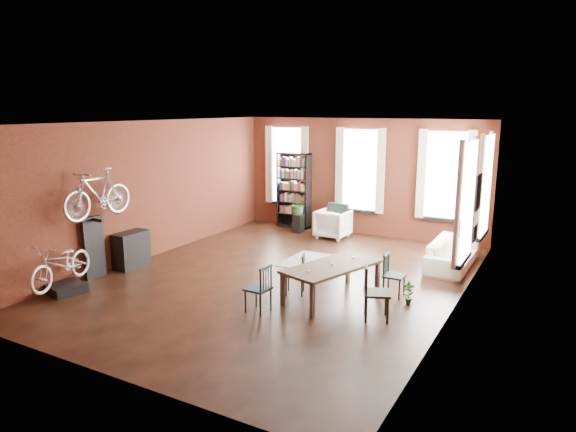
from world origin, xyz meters
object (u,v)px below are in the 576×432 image
Objects in this scene: bookshelf at (294,190)px; dining_chair_d at (394,275)px; dining_chair_b at (295,274)px; dining_table at (332,282)px; cream_sofa at (453,249)px; plant_stand at (298,224)px; bike_trainer at (66,288)px; bicycle_floor at (60,244)px; dining_chair_c at (377,293)px; white_armchair at (333,222)px; console_table at (131,250)px; dining_chair_a at (258,288)px.

dining_chair_d is at bearing -43.25° from bookshelf.
dining_table is at bearing 75.97° from dining_chair_b.
plant_stand is at bearing 75.60° from cream_sofa.
dining_table is 5.20m from plant_stand.
cream_sofa is 8.11m from bike_trainer.
cream_sofa is (1.54, 3.12, 0.08)m from dining_table.
bookshelf is 5.28m from cream_sofa.
bicycle_floor is at bearing -82.13° from dining_chair_b.
dining_chair_c reaches higher than plant_stand.
cream_sofa is 4.65m from plant_stand.
console_table is at bearing 60.57° from white_armchair.
dining_chair_d is (-0.07, 1.18, -0.06)m from dining_chair_c.
plant_stand is at bearing -173.89° from dining_chair_b.
cream_sofa is at bearing 123.76° from dining_chair_b.
cream_sofa reaches higher than plant_stand.
bike_trainer is (-5.55, -2.89, -0.32)m from dining_chair_d.
white_armchair is 1.64× the size of plant_stand.
dining_chair_c reaches higher than cream_sofa.
dining_chair_d is 6.27m from bike_trainer.
dining_chair_b is at bearing 114.63° from dining_chair_d.
dining_chair_c is 1.18m from dining_chair_d.
cream_sofa reaches higher than console_table.
bookshelf is at bearing 129.54° from plant_stand.
white_armchair is (-1.14, 4.31, 0.03)m from dining_chair_b.
bike_trainer is (-3.72, -1.02, -0.33)m from dining_chair_a.
bookshelf is at bearing 80.48° from bike_trainer.
dining_chair_c is 0.58× the size of bicycle_floor.
white_armchair is 1.38× the size of bike_trainer.
dining_chair_a is at bearing -66.98° from bookshelf.
dining_table is at bearing 146.48° from dining_chair_a.
dining_chair_b is at bearing 107.01° from white_armchair.
bookshelf is 2.61× the size of white_armchair.
bookshelf is at bearing 16.72° from dining_chair_c.
bookshelf is at bearing -153.76° from dining_chair_a.
dining_chair_a is 1.39× the size of bike_trainer.
plant_stand is (-2.24, 4.36, -0.13)m from dining_chair_b.
bike_trainer is (-6.12, -5.31, -0.32)m from cream_sofa.
dining_chair_a is at bearing -68.95° from plant_stand.
dining_chair_b is 1.51× the size of plant_stand.
console_table is 0.50× the size of bicycle_floor.
dining_chair_d is (1.69, 0.79, 0.02)m from dining_chair_b.
dining_chair_d is at bearing 27.48° from bike_trainer.
dining_table is 0.93× the size of cream_sofa.
white_armchair is 6.97m from bike_trainer.
cream_sofa is (2.26, 3.21, 0.02)m from dining_chair_b.
bookshelf is 7.18m from bike_trainer.
bicycle_floor is at bearing 83.95° from dining_chair_c.
dining_chair_c is 0.42× the size of bookshelf.
cream_sofa is (3.40, -1.10, -0.01)m from white_armchair.
dining_chair_d is 0.97× the size of white_armchair.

